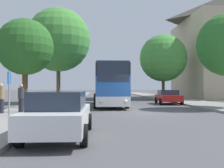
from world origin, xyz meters
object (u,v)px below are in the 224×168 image
object	(u,v)px
pedestrian_waiting_far	(21,98)
tree_right_near	(163,58)
parked_car_left_curb	(60,113)
bus_stop_sign	(9,88)
bus_middle	(108,86)
pedestrian_waiting_near	(1,98)
parked_car_right_near	(168,97)
tree_left_far	(59,40)
tree_left_near	(25,47)
bus_front	(109,85)

from	to	relation	value
pedestrian_waiting_far	tree_right_near	distance (m)	23.46
parked_car_left_curb	bus_stop_sign	size ratio (longest dim) A/B	2.02
bus_middle	pedestrian_waiting_near	world-z (taller)	bus_middle
tree_right_near	parked_car_right_near	bearing A→B (deg)	-101.37
parked_car_right_near	tree_right_near	size ratio (longest dim) A/B	0.49
pedestrian_waiting_near	tree_right_near	xyz separation A→B (m)	(14.17, 19.52, 4.54)
parked_car_right_near	pedestrian_waiting_far	bearing A→B (deg)	42.07
parked_car_left_curb	tree_right_near	distance (m)	28.31
bus_middle	bus_stop_sign	size ratio (longest dim) A/B	4.65
parked_car_right_near	parked_car_left_curb	bearing A→B (deg)	67.35
pedestrian_waiting_far	tree_right_near	size ratio (longest dim) A/B	0.19
pedestrian_waiting_far	bus_stop_sign	bearing A→B (deg)	-114.62
parked_car_left_curb	parked_car_right_near	world-z (taller)	parked_car_left_curb
tree_left_far	parked_car_right_near	bearing A→B (deg)	-12.43
parked_car_left_curb	tree_right_near	world-z (taller)	tree_right_near
bus_middle	tree_left_near	bearing A→B (deg)	-109.62
tree_left_near	tree_right_near	xyz separation A→B (m)	(14.07, 15.08, 0.96)
tree_right_near	pedestrian_waiting_far	bearing A→B (deg)	-125.19
parked_car_right_near	bus_middle	bearing A→B (deg)	-61.15
pedestrian_waiting_near	tree_left_far	world-z (taller)	tree_left_far
bus_middle	tree_left_near	world-z (taller)	tree_left_near
bus_front	pedestrian_waiting_near	bearing A→B (deg)	-129.66
bus_front	tree_right_near	xyz separation A→B (m)	(7.72, 11.52, 3.69)
parked_car_right_near	pedestrian_waiting_far	size ratio (longest dim) A/B	2.54
pedestrian_waiting_far	pedestrian_waiting_near	bearing A→B (deg)	-168.13
pedestrian_waiting_far	tree_left_far	xyz separation A→B (m)	(0.45, 11.48, 5.55)
bus_middle	tree_right_near	world-z (taller)	tree_right_near
pedestrian_waiting_far	bus_front	bearing A→B (deg)	26.74
bus_front	tree_left_far	bearing A→B (deg)	139.70
tree_left_far	bus_stop_sign	bearing A→B (deg)	-91.65
bus_middle	tree_left_far	world-z (taller)	tree_left_far
bus_front	parked_car_left_curb	size ratio (longest dim) A/B	2.30
bus_middle	parked_car_left_curb	xyz separation A→B (m)	(-2.51, -27.74, -1.09)
bus_front	parked_car_left_curb	world-z (taller)	bus_front
bus_front	parked_car_right_near	xyz separation A→B (m)	(5.77, 1.81, -1.13)
parked_car_left_curb	pedestrian_waiting_far	distance (m)	8.01
parked_car_right_near	tree_left_near	distance (m)	13.80
bus_stop_sign	tree_left_near	world-z (taller)	tree_left_near
tree_left_near	tree_right_near	world-z (taller)	tree_right_near
parked_car_left_curb	tree_left_far	size ratio (longest dim) A/B	0.48
bus_front	tree_right_near	size ratio (longest dim) A/B	1.25
bus_front	bus_middle	size ratio (longest dim) A/B	1.00
tree_left_far	pedestrian_waiting_near	bearing A→B (deg)	-96.37
pedestrian_waiting_near	tree_left_near	size ratio (longest dim) A/B	0.26
bus_front	tree_left_far	xyz separation A→B (m)	(-5.09, 4.20, 4.68)
pedestrian_waiting_far	bus_middle	bearing A→B (deg)	48.01
pedestrian_waiting_near	tree_right_near	world-z (taller)	tree_right_near
tree_left_near	tree_right_near	bearing A→B (deg)	46.99
bus_middle	parked_car_left_curb	distance (m)	27.88
bus_stop_sign	pedestrian_waiting_near	distance (m)	1.91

